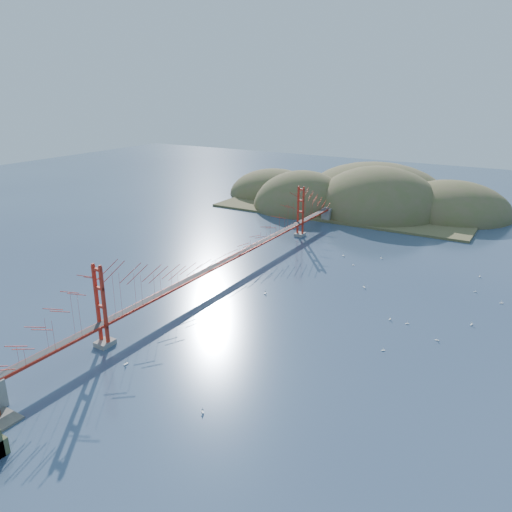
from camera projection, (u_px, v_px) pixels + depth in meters
The scene contains 18 objects.
ground at pixel (228, 276), 92.02m from camera, with size 320.00×320.00×0.00m, color #324564.
bridge at pixel (228, 240), 89.88m from camera, with size 2.20×94.40×12.00m.
far_headlands at pixel (364, 205), 146.57m from camera, with size 84.00×58.00×25.00m.
sailboat_13 at pixel (383, 350), 66.20m from camera, with size 0.57×0.57×0.59m.
sailboat_1 at pixel (364, 287), 86.77m from camera, with size 0.66×0.66×0.69m.
sailboat_14 at pixel (390, 319), 74.96m from camera, with size 0.45×0.54×0.63m.
sailboat_2 at pixel (437, 340), 68.85m from camera, with size 0.55×0.44×0.64m.
sailboat_3 at pixel (353, 265), 97.45m from camera, with size 0.49×0.47×0.55m.
sailboat_9 at pixel (480, 276), 91.53m from camera, with size 0.53×0.59×0.66m.
sailboat_16 at pixel (381, 258), 101.31m from camera, with size 0.57×0.57×0.62m.
sailboat_10 at pixel (126, 363), 62.98m from camera, with size 0.54×0.64×0.73m.
sailboat_4 at pixel (407, 323), 73.59m from camera, with size 0.62×0.62×0.66m.
sailboat_12 at pixel (343, 255), 102.71m from camera, with size 0.63×0.63×0.68m.
sailboat_8 at pixel (501, 303), 80.48m from camera, with size 0.65×0.65×0.68m.
sailboat_0 at pixel (265, 293), 84.23m from camera, with size 0.48×0.60×0.71m.
sailboat_6 at pixel (202, 411), 53.79m from camera, with size 0.60×0.60×0.63m.
sailboat_17 at pixel (475, 292), 84.85m from camera, with size 0.50×0.43×0.57m.
sailboat_extra_0 at pixel (471, 324), 73.28m from camera, with size 0.56×0.64×0.73m.
Camera 1 is at (48.33, -71.03, 33.56)m, focal length 35.00 mm.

